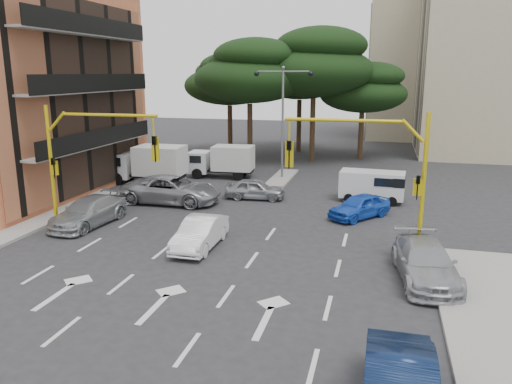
% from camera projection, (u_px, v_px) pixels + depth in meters
% --- Properties ---
extents(ground, '(120.00, 120.00, 0.00)m').
position_uv_depth(ground, '(206.00, 256.00, 20.93)').
color(ground, '#28282B').
rests_on(ground, ground).
extents(median_strip, '(1.40, 6.00, 0.15)m').
position_uv_depth(median_strip, '(282.00, 178.00, 35.98)').
color(median_strip, gray).
rests_on(median_strip, ground).
extents(apartment_beige_far, '(16.20, 12.15, 16.70)m').
position_uv_depth(apartment_beige_far, '(442.00, 65.00, 57.28)').
color(apartment_beige_far, '#C0B690').
rests_on(apartment_beige_far, ground).
extents(pine_left_near, '(9.15, 9.15, 10.23)m').
position_uv_depth(pine_left_near, '(250.00, 71.00, 40.78)').
color(pine_left_near, '#382616').
rests_on(pine_left_near, ground).
extents(pine_center, '(9.98, 9.98, 11.16)m').
position_uv_depth(pine_center, '(315.00, 62.00, 41.29)').
color(pine_center, '#382616').
rests_on(pine_center, ground).
extents(pine_left_far, '(8.32, 8.32, 9.30)m').
position_uv_depth(pine_left_far, '(230.00, 79.00, 45.43)').
color(pine_left_far, '#382616').
rests_on(pine_left_far, ground).
extents(pine_right, '(7.49, 7.49, 8.37)m').
position_uv_depth(pine_right, '(364.00, 88.00, 42.70)').
color(pine_right, '#382616').
rests_on(pine_right, ground).
extents(pine_back, '(9.15, 9.15, 10.23)m').
position_uv_depth(pine_back, '(301.00, 71.00, 46.65)').
color(pine_back, '#382616').
rests_on(pine_back, ground).
extents(signal_mast_right, '(5.79, 0.37, 6.00)m').
position_uv_depth(signal_mast_right, '(378.00, 164.00, 20.25)').
color(signal_mast_right, gold).
rests_on(signal_mast_right, ground).
extents(signal_mast_left, '(5.79, 0.37, 6.00)m').
position_uv_depth(signal_mast_left, '(83.00, 151.00, 23.54)').
color(signal_mast_left, gold).
rests_on(signal_mast_left, ground).
extents(street_lamp_center, '(4.16, 0.36, 7.77)m').
position_uv_depth(street_lamp_center, '(283.00, 103.00, 34.73)').
color(street_lamp_center, slate).
rests_on(street_lamp_center, median_strip).
extents(car_white_hatch, '(1.41, 4.02, 1.32)m').
position_uv_depth(car_white_hatch, '(200.00, 233.00, 21.77)').
color(car_white_hatch, silver).
rests_on(car_white_hatch, ground).
extents(car_blue_compact, '(3.47, 3.84, 1.27)m').
position_uv_depth(car_blue_compact, '(360.00, 206.00, 26.25)').
color(car_blue_compact, blue).
rests_on(car_blue_compact, ground).
extents(car_silver_wagon, '(2.39, 4.91, 1.38)m').
position_uv_depth(car_silver_wagon, '(89.00, 212.00, 24.99)').
color(car_silver_wagon, '#9CA0A4').
rests_on(car_silver_wagon, ground).
extents(car_silver_cross_a, '(5.78, 2.70, 1.60)m').
position_uv_depth(car_silver_cross_a, '(172.00, 190.00, 29.21)').
color(car_silver_cross_a, '#93959B').
rests_on(car_silver_cross_a, ground).
extents(car_silver_cross_b, '(3.70, 1.74, 1.22)m').
position_uv_depth(car_silver_cross_b, '(255.00, 189.00, 30.17)').
color(car_silver_cross_b, '#999CA1').
rests_on(car_silver_cross_b, ground).
extents(car_silver_parked, '(2.60, 5.07, 1.41)m').
position_uv_depth(car_silver_parked, '(425.00, 262.00, 18.32)').
color(car_silver_parked, '#A1A4A9').
rests_on(car_silver_parked, ground).
extents(van_white, '(3.81, 1.91, 1.86)m').
position_uv_depth(van_white, '(372.00, 186.00, 29.52)').
color(van_white, silver).
rests_on(van_white, ground).
extents(box_truck_a, '(5.41, 2.38, 2.64)m').
position_uv_depth(box_truck_a, '(147.00, 165.00, 34.24)').
color(box_truck_a, silver).
rests_on(box_truck_a, ground).
extents(box_truck_b, '(4.87, 2.27, 2.34)m').
position_uv_depth(box_truck_b, '(222.00, 162.00, 36.26)').
color(box_truck_b, silver).
rests_on(box_truck_b, ground).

